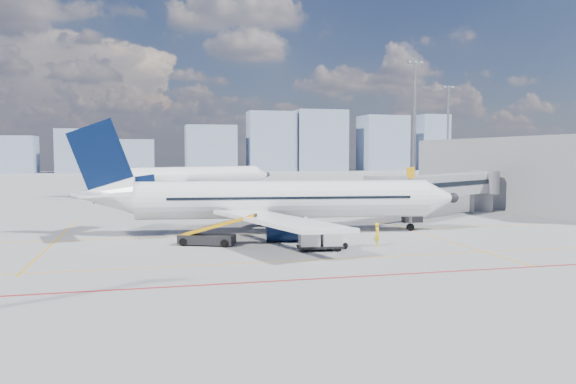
# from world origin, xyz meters

# --- Properties ---
(ground) EXTENTS (420.00, 420.00, 0.00)m
(ground) POSITION_xyz_m (0.00, 0.00, 0.00)
(ground) COLOR gray
(ground) RESTS_ON ground
(apron_markings) EXTENTS (90.00, 35.12, 0.01)m
(apron_markings) POSITION_xyz_m (-0.58, -3.91, 0.01)
(apron_markings) COLOR orange
(apron_markings) RESTS_ON ground
(jet_bridge) EXTENTS (23.55, 15.78, 6.30)m
(jet_bridge) POSITION_xyz_m (23.51, 16.91, 3.74)
(jet_bridge) COLOR gray
(jet_bridge) RESTS_ON ground
(terminal_block) EXTENTS (10.00, 42.00, 10.00)m
(terminal_block) POSITION_xyz_m (39.95, 26.00, 5.00)
(terminal_block) COLOR gray
(terminal_block) RESTS_ON ground
(floodlight_mast_ne) EXTENTS (3.20, 0.61, 25.45)m
(floodlight_mast_ne) POSITION_xyz_m (38.00, 55.00, 13.59)
(floodlight_mast_ne) COLOR slate
(floodlight_mast_ne) RESTS_ON ground
(floodlight_mast_far) EXTENTS (3.20, 0.61, 25.45)m
(floodlight_mast_far) POSITION_xyz_m (65.00, 90.00, 13.59)
(floodlight_mast_far) COLOR slate
(floodlight_mast_far) RESTS_ON ground
(distant_skyline) EXTENTS (248.27, 15.73, 26.28)m
(distant_skyline) POSITION_xyz_m (12.89, 190.00, 10.91)
(distant_skyline) COLOR #7586A2
(distant_skyline) RESTS_ON ground
(main_aircraft) EXTENTS (37.98, 33.00, 11.13)m
(main_aircraft) POSITION_xyz_m (-0.61, 8.28, 3.22)
(main_aircraft) COLOR silver
(main_aircraft) RESTS_ON ground
(second_aircraft) EXTENTS (37.16, 31.55, 11.26)m
(second_aircraft) POSITION_xyz_m (-5.77, 63.66, 3.22)
(second_aircraft) COLOR silver
(second_aircraft) RESTS_ON ground
(baggage_tug) EXTENTS (2.43, 1.89, 1.51)m
(baggage_tug) POSITION_xyz_m (2.60, -1.96, 0.72)
(baggage_tug) COLOR silver
(baggage_tug) RESTS_ON ground
(cargo_dolly) EXTENTS (3.74, 1.94, 1.97)m
(cargo_dolly) POSITION_xyz_m (1.54, -2.31, 1.08)
(cargo_dolly) COLOR black
(cargo_dolly) RESTS_ON ground
(belt_loader) EXTENTS (6.74, 4.05, 2.77)m
(belt_loader) POSITION_xyz_m (-6.92, 2.43, 0.72)
(belt_loader) COLOR black
(belt_loader) RESTS_ON ground
(ramp_worker) EXTENTS (0.72, 0.85, 1.98)m
(ramp_worker) POSITION_xyz_m (6.84, -1.38, 0.99)
(ramp_worker) COLOR yellow
(ramp_worker) RESTS_ON ground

